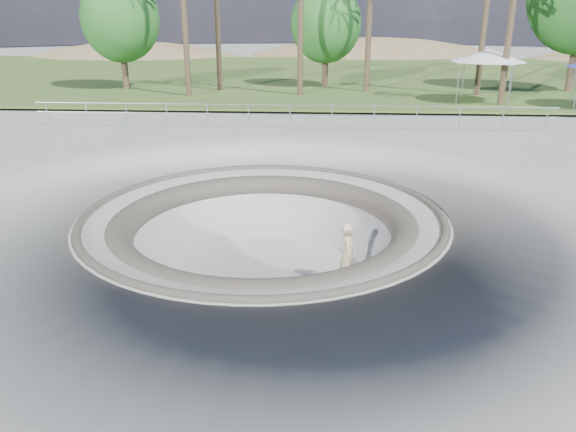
% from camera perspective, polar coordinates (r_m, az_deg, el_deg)
% --- Properties ---
extents(ground, '(180.00, 180.00, 0.00)m').
position_cam_1_polar(ground, '(15.86, -2.53, 0.19)').
color(ground, '#A2A29D').
rests_on(ground, ground).
extents(skate_bowl, '(14.00, 14.00, 4.10)m').
position_cam_1_polar(skate_bowl, '(16.58, -2.43, -5.77)').
color(skate_bowl, '#A2A29D').
rests_on(skate_bowl, ground).
extents(grass_strip, '(180.00, 36.00, 0.12)m').
position_cam_1_polar(grass_strip, '(49.11, 1.86, 14.12)').
color(grass_strip, '#3B5622').
rests_on(grass_strip, ground).
extents(distant_hills, '(103.20, 45.00, 28.60)m').
position_cam_1_polar(distant_hills, '(73.08, 5.47, 10.32)').
color(distant_hills, '#806144').
rests_on(distant_hills, ground).
extents(safety_railing, '(25.00, 0.06, 1.03)m').
position_cam_1_polar(safety_railing, '(27.28, 0.20, 10.22)').
color(safety_railing, '#999BA2').
rests_on(safety_railing, ground).
extents(skateboard, '(0.76, 0.46, 0.08)m').
position_cam_1_polar(skateboard, '(15.99, 5.97, -6.93)').
color(skateboard, brown).
rests_on(skateboard, ground).
extents(skater, '(0.47, 0.68, 1.80)m').
position_cam_1_polar(skater, '(15.60, 6.09, -3.93)').
color(skater, '#D4B489').
rests_on(skater, skateboard).
extents(canopy_white, '(5.67, 5.67, 3.02)m').
position_cam_1_polar(canopy_white, '(35.75, 19.70, 15.09)').
color(canopy_white, '#999BA2').
rests_on(canopy_white, ground).
extents(bushy_tree_left, '(5.24, 4.76, 7.55)m').
position_cam_1_polar(bushy_tree_left, '(41.30, -16.71, 18.63)').
color(bushy_tree_left, brown).
rests_on(bushy_tree_left, ground).
extents(bushy_tree_mid, '(4.84, 4.40, 6.99)m').
position_cam_1_polar(bushy_tree_mid, '(40.93, 3.87, 18.88)').
color(bushy_tree_mid, brown).
rests_on(bushy_tree_mid, ground).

